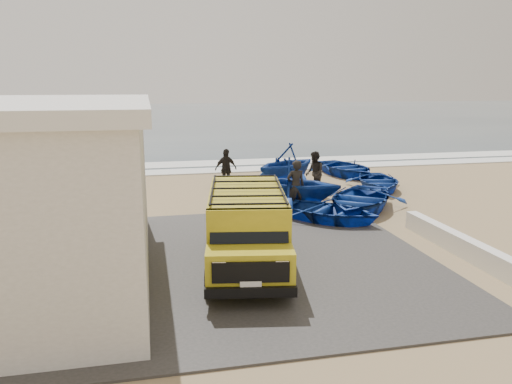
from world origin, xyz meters
TOP-DOWN VIEW (x-y plane):
  - ground at (0.00, 0.00)m, footprint 160.00×160.00m
  - slab at (-2.00, -2.00)m, footprint 12.00×10.00m
  - ocean at (0.00, 56.00)m, footprint 180.00×88.00m
  - surf_line at (0.00, 12.00)m, footprint 180.00×1.60m
  - surf_wash at (0.00, 14.50)m, footprint 180.00×2.20m
  - parapet at (5.00, -3.00)m, footprint 0.35×6.00m
  - van at (-1.01, -2.49)m, footprint 2.69×5.12m
  - boat_near_left at (2.55, 1.23)m, footprint 4.42×4.42m
  - boat_near_right at (4.19, 2.32)m, footprint 5.08×5.32m
  - boat_mid_left at (1.95, 3.40)m, footprint 4.75×4.59m
  - boat_mid_right at (6.58, 5.70)m, footprint 3.28×4.04m
  - boat_far_left at (2.97, 7.90)m, footprint 4.76×4.62m
  - boat_far_right at (6.48, 9.15)m, footprint 3.56×4.47m
  - fisherman_front at (1.89, 2.85)m, footprint 0.73×0.51m
  - fisherman_middle at (3.49, 5.40)m, footprint 0.76×0.94m
  - fisherman_back at (-0.02, 7.27)m, footprint 1.15×0.76m

SIDE VIEW (x-z plane):
  - ground at x=0.00m, z-range 0.00..0.00m
  - ocean at x=0.00m, z-range 0.00..0.01m
  - surf_wash at x=0.00m, z-range 0.00..0.04m
  - slab at x=-2.00m, z-range 0.00..0.05m
  - surf_line at x=0.00m, z-range 0.00..0.06m
  - parapet at x=5.00m, z-range 0.00..0.55m
  - boat_mid_right at x=6.58m, z-range 0.00..0.74m
  - boat_near_left at x=2.55m, z-range 0.00..0.75m
  - boat_far_right at x=6.48m, z-range 0.00..0.83m
  - boat_near_right at x=4.19m, z-range 0.00..0.90m
  - fisherman_back at x=-0.02m, z-range 0.00..1.82m
  - fisherman_middle at x=3.49m, z-range 0.00..1.85m
  - boat_far_left at x=2.97m, z-range 0.00..1.92m
  - boat_mid_left at x=1.95m, z-range 0.00..1.92m
  - fisherman_front at x=1.89m, z-range 0.00..1.92m
  - van at x=-1.01m, z-range 0.08..2.17m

